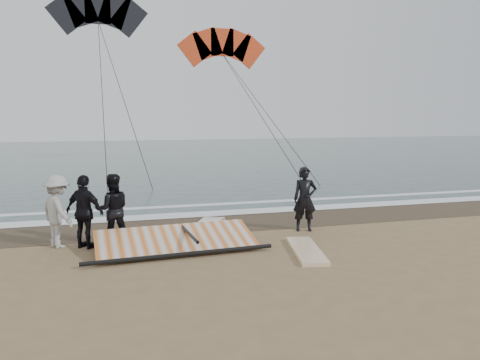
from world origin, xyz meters
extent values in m
plane|color=#8C704C|center=(0.00, 0.00, 0.00)|extent=(120.00, 120.00, 0.00)
cube|color=#233838|center=(0.00, 33.00, 0.01)|extent=(120.00, 54.00, 0.02)
cube|color=#4C3D2B|center=(0.00, 4.50, 0.01)|extent=(120.00, 2.80, 0.01)
cube|color=white|center=(0.00, 5.90, 0.03)|extent=(120.00, 0.90, 0.01)
cube|color=white|center=(0.00, 7.60, 0.03)|extent=(120.00, 0.45, 0.01)
imported|color=black|center=(0.89, 2.77, 0.98)|extent=(0.80, 0.61, 1.95)
cube|color=white|center=(0.00, 0.62, 0.05)|extent=(1.17, 2.48, 0.10)
cube|color=white|center=(-1.99, 3.80, 0.05)|extent=(1.77, 2.63, 0.11)
imported|color=black|center=(-4.74, 2.78, 0.97)|extent=(0.98, 0.79, 1.93)
imported|color=black|center=(-5.44, 2.58, 0.97)|extent=(1.20, 1.06, 1.95)
imported|color=#AEAEAA|center=(-6.14, 2.88, 0.97)|extent=(1.29, 1.44, 1.93)
cube|color=black|center=(-3.36, 2.31, 0.05)|extent=(2.83, 0.84, 0.11)
cube|color=orange|center=(-3.16, 1.71, 0.30)|extent=(4.18, 1.83, 0.43)
cylinder|color=black|center=(-3.16, 0.93, 0.11)|extent=(4.73, 0.40, 0.11)
cylinder|color=black|center=(-2.86, 1.71, 0.45)|extent=(0.21, 2.04, 0.09)
cylinder|color=#262626|center=(3.74, 16.82, 4.08)|extent=(0.04, 0.04, 17.51)
cylinder|color=#262626|center=(4.45, 17.74, 4.08)|extent=(0.04, 0.04, 15.98)
cylinder|color=#262626|center=(-4.99, 16.45, 4.74)|extent=(0.04, 0.04, 13.98)
cylinder|color=#262626|center=(-3.97, 16.85, 4.74)|extent=(0.04, 0.04, 13.59)
camera|label=1|loc=(-4.79, -10.09, 3.44)|focal=35.00mm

